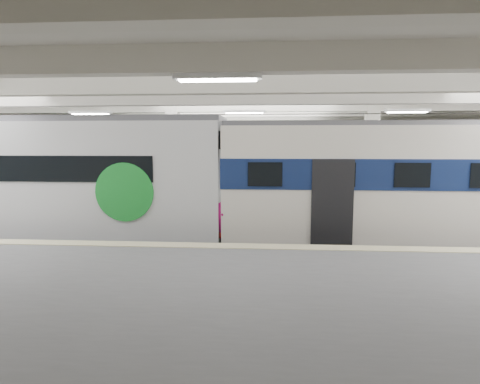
{
  "coord_description": "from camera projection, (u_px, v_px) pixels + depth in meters",
  "views": [
    {
      "loc": [
        0.92,
        -13.36,
        3.76
      ],
      "look_at": [
        -0.09,
        1.0,
        2.0
      ],
      "focal_mm": 30.0,
      "sensor_mm": 36.0,
      "label": 1
    }
  ],
  "objects": [
    {
      "name": "far_train",
      "position": [
        186.0,
        174.0,
        19.13
      ],
      "size": [
        13.9,
        3.33,
        4.41
      ],
      "rotation": [
        0.0,
        0.0,
        -0.04
      ],
      "color": "silver",
      "rests_on": "ground"
    },
    {
      "name": "modern_emu",
      "position": [
        73.0,
        186.0,
        13.88
      ],
      "size": [
        14.45,
        2.98,
        4.63
      ],
      "color": "silver",
      "rests_on": "ground"
    },
    {
      "name": "older_rer",
      "position": [
        428.0,
        187.0,
        13.04
      ],
      "size": [
        13.46,
        2.97,
        4.44
      ],
      "color": "white",
      "rests_on": "ground"
    },
    {
      "name": "station_hall",
      "position": [
        237.0,
        161.0,
        11.63
      ],
      "size": [
        36.0,
        24.0,
        5.75
      ],
      "color": "black",
      "rests_on": "ground"
    }
  ]
}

